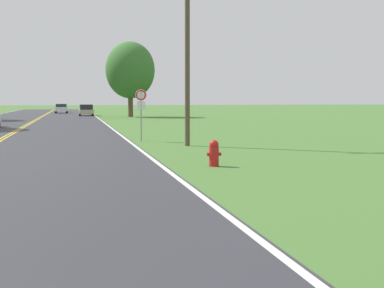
% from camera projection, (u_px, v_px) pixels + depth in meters
% --- Properties ---
extents(fire_hydrant, '(0.49, 0.33, 0.89)m').
position_uv_depth(fire_hydrant, '(214.00, 153.00, 17.96)').
color(fire_hydrant, red).
rests_on(fire_hydrant, ground).
extents(traffic_sign, '(0.60, 0.10, 2.78)m').
position_uv_depth(traffic_sign, '(141.00, 102.00, 28.49)').
color(traffic_sign, gray).
rests_on(traffic_sign, ground).
extents(utility_pole_midground, '(1.80, 0.24, 9.35)m').
position_uv_depth(utility_pole_midground, '(187.00, 45.00, 25.48)').
color(utility_pole_midground, brown).
rests_on(utility_pole_midground, ground).
extents(tree_left_verge, '(6.20, 6.20, 9.48)m').
position_uv_depth(tree_left_verge, '(130.00, 70.00, 67.38)').
color(tree_left_verge, brown).
rests_on(tree_left_verge, ground).
extents(car_champagne_hatchback_mid_far, '(1.99, 3.75, 1.53)m').
position_uv_depth(car_champagne_hatchback_mid_far, '(86.00, 110.00, 72.64)').
color(car_champagne_hatchback_mid_far, black).
rests_on(car_champagne_hatchback_mid_far, ground).
extents(car_white_sedan_receding, '(2.00, 4.06, 1.48)m').
position_uv_depth(car_white_sedan_receding, '(61.00, 108.00, 86.10)').
color(car_white_sedan_receding, black).
rests_on(car_white_sedan_receding, ground).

